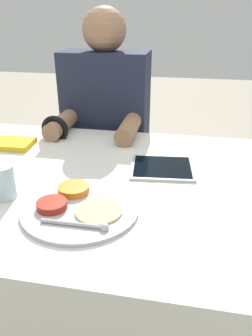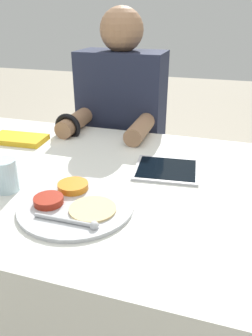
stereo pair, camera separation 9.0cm
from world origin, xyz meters
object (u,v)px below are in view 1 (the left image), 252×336
(drinking_glass, at_px, (3,182))
(red_notebook, at_px, (5,144))
(tablet_device, at_px, (162,168))
(person_diner, at_px, (107,157))
(thali_tray, at_px, (79,206))

(drinking_glass, bearing_deg, red_notebook, 119.45)
(red_notebook, relative_size, drinking_glass, 2.35)
(tablet_device, bearing_deg, drinking_glass, -147.71)
(person_diner, relative_size, drinking_glass, 13.69)
(red_notebook, height_order, drinking_glass, drinking_glass)
(thali_tray, relative_size, person_diner, 0.24)
(thali_tray, height_order, drinking_glass, drinking_glass)
(person_diner, bearing_deg, drinking_glass, -98.08)
(tablet_device, height_order, drinking_glass, drinking_glass)
(red_notebook, xyz_separation_m, person_diner, (0.29, 0.38, -0.20))
(thali_tray, bearing_deg, red_notebook, 138.49)
(thali_tray, bearing_deg, tablet_device, 55.75)
(red_notebook, height_order, person_diner, person_diner)
(thali_tray, distance_m, tablet_device, 0.33)
(thali_tray, distance_m, red_notebook, 0.54)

